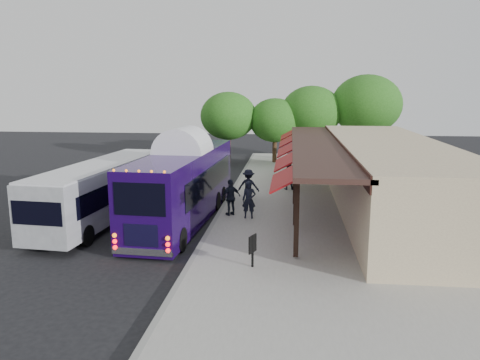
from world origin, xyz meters
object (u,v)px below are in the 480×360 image
at_px(ped_a, 249,200).
at_px(ped_b, 288,176).
at_px(city_bus, 104,189).
at_px(ped_d, 249,186).
at_px(sign_board, 252,246).
at_px(ped_c, 231,197).
at_px(coach_bus, 184,182).

xyz_separation_m(ped_a, ped_b, (1.79, 6.72, -0.08)).
distance_m(ped_a, ped_b, 6.95).
bearing_deg(city_bus, ped_a, 9.77).
height_order(city_bus, ped_d, city_bus).
xyz_separation_m(city_bus, ped_d, (6.56, 3.88, -0.50)).
xyz_separation_m(city_bus, sign_board, (7.55, -5.59, -0.62)).
bearing_deg(ped_d, ped_b, -115.60).
height_order(ped_d, sign_board, ped_d).
height_order(ped_a, ped_c, ped_a).
distance_m(coach_bus, ped_d, 4.58).
xyz_separation_m(ped_d, sign_board, (0.99, -9.47, -0.12)).
bearing_deg(city_bus, ped_d, 35.29).
height_order(ped_c, ped_d, ped_d).
distance_m(ped_b, ped_c, 6.85).
relative_size(city_bus, sign_board, 9.27).
bearing_deg(ped_c, ped_b, -149.91).
bearing_deg(sign_board, ped_c, 126.75).
bearing_deg(ped_a, ped_d, 93.80).
relative_size(coach_bus, ped_c, 6.34).
bearing_deg(ped_a, ped_b, 73.33).
bearing_deg(coach_bus, ped_c, 22.11).
distance_m(city_bus, ped_b, 11.37).
relative_size(ped_b, ped_c, 0.92).
xyz_separation_m(city_bus, ped_b, (8.67, 7.33, -0.58)).
distance_m(coach_bus, ped_b, 8.58).
relative_size(ped_a, sign_board, 1.56).
distance_m(ped_c, sign_board, 6.82).
relative_size(coach_bus, city_bus, 1.06).
relative_size(coach_bus, sign_board, 9.87).
relative_size(coach_bus, ped_a, 6.33).
distance_m(ped_b, sign_board, 12.97).
relative_size(ped_a, ped_c, 1.00).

